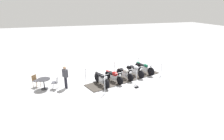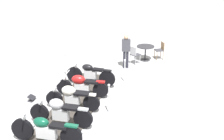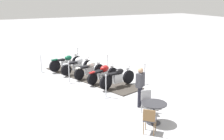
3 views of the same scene
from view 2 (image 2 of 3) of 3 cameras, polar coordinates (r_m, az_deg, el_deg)
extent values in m
plane|color=#B2B2B7|center=(11.40, -7.15, -7.19)|extent=(80.00, 80.00, 0.00)
cube|color=#38332D|center=(11.39, -7.16, -7.09)|extent=(3.43, 6.70, 0.04)
cylinder|color=black|center=(13.36, -6.88, -0.84)|extent=(0.69, 0.27, 0.68)
cylinder|color=black|center=(12.85, -0.91, -1.63)|extent=(0.69, 0.27, 0.68)
cube|color=silver|center=(13.06, -3.96, -0.97)|extent=(0.54, 0.32, 0.44)
ellipsoid|color=black|center=(12.98, -4.52, 0.47)|extent=(0.53, 0.38, 0.28)
cube|color=black|center=(12.83, -2.62, 0.06)|extent=(0.49, 0.35, 0.08)
cube|color=black|center=(12.70, -0.92, -0.08)|extent=(0.40, 0.22, 0.06)
cylinder|color=silver|center=(13.22, -6.63, 0.28)|extent=(0.30, 0.14, 0.58)
cylinder|color=silver|center=(13.06, -6.38, 1.68)|extent=(0.18, 0.61, 0.04)
sphere|color=silver|center=(13.17, -6.75, 0.90)|extent=(0.18, 0.18, 0.18)
cylinder|color=black|center=(12.36, -8.72, -3.07)|extent=(0.61, 0.33, 0.61)
cylinder|color=black|center=(11.99, -2.10, -3.63)|extent=(0.61, 0.33, 0.61)
cube|color=silver|center=(12.14, -5.47, -3.18)|extent=(0.61, 0.41, 0.35)
ellipsoid|color=#AD1919|center=(12.04, -6.17, -1.73)|extent=(0.63, 0.52, 0.35)
cube|color=black|center=(11.93, -3.73, -2.15)|extent=(0.61, 0.48, 0.08)
cube|color=#AD1919|center=(11.85, -2.12, -2.18)|extent=(0.36, 0.26, 0.06)
cylinder|color=silver|center=(12.24, -8.52, -2.00)|extent=(0.25, 0.15, 0.52)
cylinder|color=silver|center=(12.10, -8.33, -0.64)|extent=(0.30, 0.71, 0.04)
sphere|color=silver|center=(12.20, -8.73, -1.48)|extent=(0.18, 0.18, 0.18)
cylinder|color=black|center=(11.49, -10.53, -5.21)|extent=(0.61, 0.30, 0.61)
cylinder|color=black|center=(11.03, -3.79, -6.06)|extent=(0.61, 0.30, 0.61)
cube|color=silver|center=(11.21, -7.25, -5.40)|extent=(0.56, 0.36, 0.38)
ellipsoid|color=silver|center=(11.11, -7.95, -3.76)|extent=(0.60, 0.49, 0.35)
cube|color=black|center=(10.97, -5.50, -4.29)|extent=(0.61, 0.47, 0.08)
cube|color=silver|center=(10.88, -3.84, -4.51)|extent=(0.36, 0.24, 0.06)
cylinder|color=silver|center=(11.35, -10.32, -4.09)|extent=(0.26, 0.15, 0.52)
cylinder|color=silver|center=(11.19, -10.12, -2.66)|extent=(0.24, 0.64, 0.04)
sphere|color=silver|center=(11.31, -10.52, -3.53)|extent=(0.18, 0.18, 0.18)
cylinder|color=black|center=(10.65, -13.14, -7.63)|extent=(0.64, 0.30, 0.63)
cylinder|color=black|center=(10.09, -5.31, -8.88)|extent=(0.64, 0.30, 0.63)
cube|color=silver|center=(10.32, -9.35, -7.98)|extent=(0.57, 0.36, 0.40)
ellipsoid|color=#B7BAC1|center=(10.20, -10.16, -6.16)|extent=(0.57, 0.48, 0.36)
cube|color=black|center=(10.05, -7.56, -6.81)|extent=(0.57, 0.45, 0.08)
cube|color=#B7BAC1|center=(9.92, -5.37, -7.16)|extent=(0.37, 0.24, 0.06)
cylinder|color=silver|center=(10.49, -12.86, -6.42)|extent=(0.32, 0.16, 0.54)
cylinder|color=silver|center=(10.31, -12.60, -4.88)|extent=(0.22, 0.61, 0.04)
sphere|color=silver|center=(10.44, -13.00, -5.79)|extent=(0.18, 0.18, 0.18)
cylinder|color=black|center=(9.84, -16.07, -10.40)|extent=(0.70, 0.31, 0.70)
cylinder|color=black|center=(9.20, -7.35, -12.08)|extent=(0.70, 0.31, 0.70)
cube|color=silver|center=(9.47, -11.88, -11.07)|extent=(0.64, 0.37, 0.38)
ellipsoid|color=#0F5138|center=(9.37, -12.88, -9.30)|extent=(0.54, 0.41, 0.28)
cube|color=black|center=(9.17, -9.71, -10.09)|extent=(0.59, 0.40, 0.08)
cube|color=#0F5138|center=(8.99, -7.46, -10.07)|extent=(0.41, 0.24, 0.06)
cylinder|color=silver|center=(9.64, -15.78, -9.00)|extent=(0.34, 0.16, 0.59)
cylinder|color=silver|center=(9.43, -15.51, -7.23)|extent=(0.25, 0.73, 0.04)
sphere|color=silver|center=(9.57, -15.92, -8.18)|extent=(0.18, 0.18, 0.18)
cylinder|color=silver|center=(11.89, -13.26, -6.27)|extent=(0.28, 0.28, 0.03)
cylinder|color=silver|center=(11.66, -13.48, -4.02)|extent=(0.05, 0.05, 1.01)
sphere|color=silver|center=(11.44, -13.71, -1.56)|extent=(0.09, 0.09, 0.09)
sphere|color=silver|center=(8.23, -5.35, -11.17)|extent=(0.09, 0.09, 0.09)
cylinder|color=silver|center=(14.18, -8.37, -1.18)|extent=(0.34, 0.34, 0.03)
cylinder|color=silver|center=(13.99, -8.49, 0.75)|extent=(0.05, 0.05, 1.00)
sphere|color=silver|center=(13.81, -8.61, 2.82)|extent=(0.09, 0.09, 0.09)
cylinder|color=silver|center=(13.47, 2.31, -2.23)|extent=(0.34, 0.34, 0.03)
cylinder|color=silver|center=(13.28, 2.34, -0.28)|extent=(0.05, 0.05, 0.96)
sphere|color=silver|center=(13.09, 2.38, 1.81)|extent=(0.09, 0.09, 0.09)
cylinder|color=silver|center=(11.04, -0.55, -7.97)|extent=(0.33, 0.33, 0.03)
cylinder|color=silver|center=(10.78, -0.56, -5.50)|extent=(0.05, 0.05, 1.05)
sphere|color=silver|center=(10.54, -0.57, -2.80)|extent=(0.09, 0.09, 0.09)
cube|color=#333338|center=(12.32, -14.46, -5.35)|extent=(0.30, 0.40, 0.02)
cube|color=black|center=(12.27, -14.51, -4.82)|extent=(0.33, 0.38, 0.13)
cylinder|color=#2D2D33|center=(16.17, 6.06, 1.86)|extent=(0.49, 0.49, 0.02)
cylinder|color=#2D2D33|center=(16.05, 6.11, 3.08)|extent=(0.07, 0.07, 0.70)
cylinder|color=#2D2D33|center=(15.93, 6.17, 4.32)|extent=(0.90, 0.90, 0.03)
cylinder|color=#B7B7BC|center=(15.78, 4.25, 2.28)|extent=(0.03, 0.03, 0.47)
cylinder|color=#B7B7BC|center=(15.57, 5.17, 1.97)|extent=(0.03, 0.03, 0.47)
cylinder|color=#B7B7BC|center=(15.55, 3.40, 2.00)|extent=(0.03, 0.03, 0.47)
cylinder|color=#B7B7BC|center=(15.33, 4.32, 1.68)|extent=(0.03, 0.03, 0.47)
cube|color=#3F3F47|center=(15.47, 4.31, 2.87)|extent=(0.49, 0.49, 0.04)
cube|color=#B7B7BC|center=(15.27, 3.87, 3.50)|extent=(0.39, 0.13, 0.40)
cylinder|color=olive|center=(16.15, 8.24, 2.55)|extent=(0.03, 0.03, 0.46)
cylinder|color=olive|center=(16.44, 7.80, 2.94)|extent=(0.03, 0.03, 0.46)
cylinder|color=olive|center=(16.27, 9.35, 2.64)|extent=(0.03, 0.03, 0.46)
cylinder|color=olive|center=(16.57, 8.89, 3.02)|extent=(0.03, 0.03, 0.46)
cube|color=#3F3F47|center=(16.28, 8.62, 3.63)|extent=(0.57, 0.57, 0.04)
cube|color=olive|center=(16.28, 9.26, 4.39)|extent=(0.31, 0.30, 0.39)
cylinder|color=#23232D|center=(14.93, 2.81, 1.95)|extent=(0.12, 0.12, 0.86)
cylinder|color=#23232D|center=(14.92, 2.27, 1.95)|extent=(0.12, 0.12, 0.86)
cube|color=#3F3F47|center=(14.70, 2.59, 4.57)|extent=(0.46, 0.40, 0.57)
sphere|color=tan|center=(14.59, 2.61, 6.06)|extent=(0.22, 0.22, 0.22)
camera|label=1|loc=(23.19, -26.58, 20.12)|focal=29.92mm
camera|label=3|loc=(21.11, 29.29, 16.28)|focal=43.42mm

